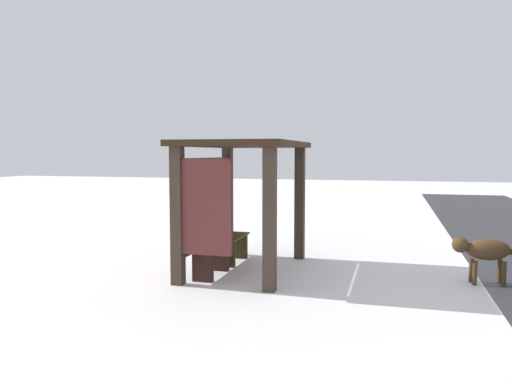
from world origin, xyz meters
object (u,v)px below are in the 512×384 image
at_px(bench_left_inside, 210,255).
at_px(dog, 483,250).
at_px(bench_center_inside, 231,244).
at_px(bus_shelter, 233,179).

distance_m(bench_left_inside, dog, 4.31).
relative_size(bench_center_inside, dog, 0.96).
xyz_separation_m(bus_shelter, bench_center_inside, (0.64, 0.25, -1.25)).
distance_m(bench_left_inside, bench_center_inside, 1.07).
distance_m(bus_shelter, dog, 4.15).
bearing_deg(bus_shelter, dog, -87.34).
bearing_deg(bus_shelter, bench_left_inside, 149.79).
relative_size(bench_left_inside, dog, 0.96).
bearing_deg(bench_left_inside, bench_center_inside, 0.03).
relative_size(bus_shelter, dog, 2.72).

